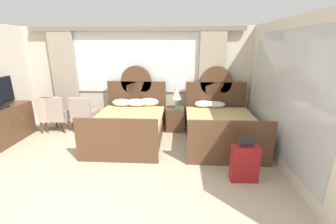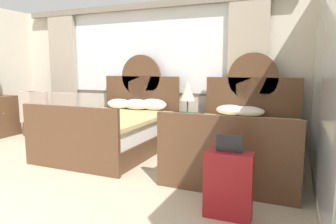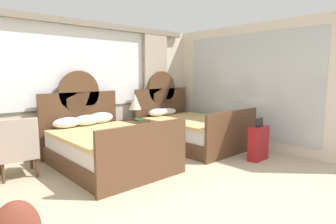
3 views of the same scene
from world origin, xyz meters
name	(u,v)px [view 3 (image 3 of 3)]	position (x,y,z in m)	size (l,w,h in m)	color
wall_back_window	(74,82)	(0.00, 4.05, 1.45)	(6.20, 0.22, 2.70)	beige
wall_right_mirror	(259,86)	(3.13, 1.75, 1.35)	(0.08, 4.65, 2.70)	beige
bed_near_window	(106,146)	(0.00, 2.86, 0.37)	(1.61, 2.18, 1.68)	brown
bed_near_mirror	(191,130)	(2.15, 2.84, 0.36)	(1.61, 2.18, 1.68)	brown
nightstand_between_beds	(134,134)	(1.08, 3.53, 0.31)	(0.46, 0.48, 0.62)	brown
table_lamp_on_nightstand	(135,102)	(1.10, 3.51, 1.02)	(0.27, 0.27, 0.58)	brown
book_on_nightstand	(139,120)	(1.13, 3.44, 0.63)	(0.18, 0.26, 0.03)	#285133
armchair_by_window_left	(18,148)	(-1.31, 3.29, 0.48)	(0.62, 0.62, 0.95)	#B29E8E
suitcase_on_floor	(258,143)	(2.31, 1.24, 0.33)	(0.45, 0.20, 0.80)	maroon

